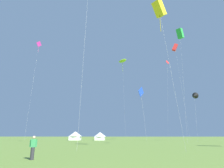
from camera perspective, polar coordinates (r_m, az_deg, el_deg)
kite_lime_parafoil at (r=70.82m, az=3.27°, el=7.10°), size 3.72×3.68×29.57m
kite_green_box at (r=56.04m, az=20.20°, el=14.34°), size 3.02×3.47×30.19m
kite_blue_diamond at (r=37.21m, az=8.94°, el=-2.56°), size 1.30×1.70×11.05m
kite_magenta_diamond at (r=61.76m, az=-21.65°, el=10.58°), size 0.94×2.74×29.59m
kite_black_delta at (r=61.19m, az=24.03°, el=-3.34°), size 2.99×3.74×14.27m
kite_red_box at (r=73.56m, az=18.80°, el=10.59°), size 2.43×3.04×34.40m
kite_yellow_box at (r=28.23m, az=14.29°, el=21.46°), size 2.69×2.19×19.74m
kite_red_diamond at (r=71.90m, az=16.69°, el=5.83°), size 2.94×1.61×28.75m
person_spectator at (r=15.94m, az=-23.15°, el=-17.64°), size 0.57×0.34×1.73m
festival_tent_center at (r=67.55m, az=-11.24°, el=-15.24°), size 4.52×4.52×2.94m
festival_tent_left at (r=66.15m, az=-3.73°, el=-15.61°), size 4.15×4.15×2.70m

